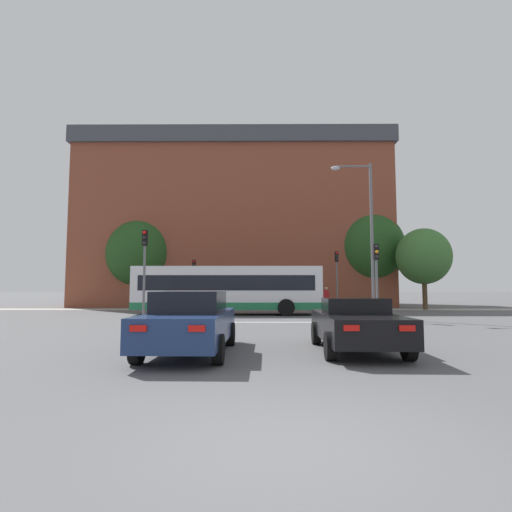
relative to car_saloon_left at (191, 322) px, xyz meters
name	(u,v)px	position (x,y,z in m)	size (l,w,h in m)	color
ground_plane	(294,449)	(2.03, -5.83, -0.78)	(400.00, 400.00, 0.00)	#545456
stop_line_strip	(266,322)	(2.03, 9.26, -0.77)	(8.83, 0.30, 0.01)	silver
far_pavement	(263,309)	(2.03, 21.29, -0.77)	(69.81, 2.50, 0.01)	#A09B91
brick_civic_building	(236,227)	(-0.60, 30.63, 7.17)	(28.70, 14.41, 17.43)	brown
car_saloon_left	(191,322)	(0.00, 0.00, 0.00)	(2.01, 4.71, 1.52)	navy
car_roadster_right	(356,324)	(4.15, 0.36, -0.09)	(2.02, 4.33, 1.35)	black
bus_crossing_lead	(228,289)	(-0.22, 14.88, 0.80)	(11.40, 2.73, 2.95)	silver
traffic_light_near_right	(377,269)	(7.60, 10.08, 1.83)	(0.26, 0.31, 3.85)	slate
traffic_light_far_left	(194,276)	(-3.35, 20.99, 1.83)	(0.26, 0.31, 3.85)	slate
traffic_light_far_right	(337,271)	(7.70, 20.68, 2.22)	(0.26, 0.31, 4.48)	slate
traffic_light_near_left	(144,260)	(-3.99, 9.78, 2.24)	(0.26, 0.31, 4.52)	slate
street_lamp_junction	(365,224)	(7.48, 11.51, 4.30)	(2.25, 0.36, 8.44)	slate
pedestrian_waiting	(155,297)	(-6.29, 21.00, 0.17)	(0.45, 0.43, 1.62)	#333851
pedestrian_walking_east	(326,296)	(7.05, 21.79, 0.25)	(0.45, 0.34, 1.75)	black
pedestrian_walking_west	(236,298)	(-0.04, 20.56, 0.14)	(0.45, 0.41, 1.58)	brown
tree_by_building	(369,248)	(11.53, 25.42, 4.42)	(6.19, 6.19, 8.46)	#4C3823
tree_kerbside	(140,254)	(-8.72, 24.93, 3.87)	(5.80, 5.80, 7.69)	#4C3823
tree_distant	(424,256)	(14.53, 21.07, 3.34)	(4.14, 4.14, 6.30)	#4C3823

